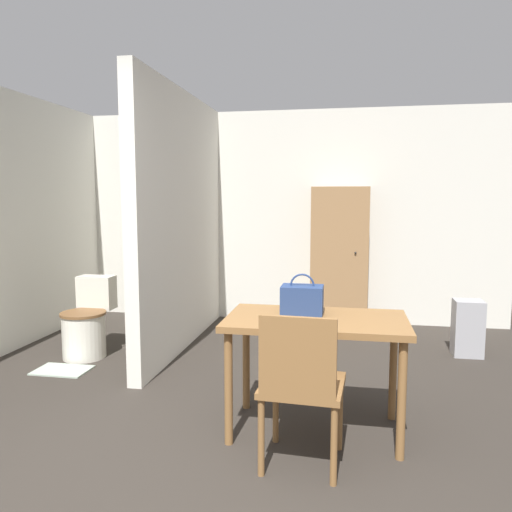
% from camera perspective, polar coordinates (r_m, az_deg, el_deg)
% --- Properties ---
extents(wall_back, '(5.51, 0.12, 2.50)m').
position_cam_1_polar(wall_back, '(6.07, 1.74, 4.49)').
color(wall_back, silver).
rests_on(wall_back, ground_plane).
extents(partition_wall, '(0.12, 2.43, 2.50)m').
position_cam_1_polar(partition_wall, '(4.99, -8.46, 3.96)').
color(partition_wall, silver).
rests_on(partition_wall, ground_plane).
extents(dining_table, '(1.12, 0.65, 0.74)m').
position_cam_1_polar(dining_table, '(3.17, 6.87, -8.61)').
color(dining_table, brown).
rests_on(dining_table, ground_plane).
extents(wooden_chair, '(0.47, 0.47, 0.88)m').
position_cam_1_polar(wooden_chair, '(2.78, 5.16, -14.19)').
color(wooden_chair, brown).
rests_on(wooden_chair, ground_plane).
extents(toilet, '(0.41, 0.56, 0.73)m').
position_cam_1_polar(toilet, '(4.98, -18.75, -7.42)').
color(toilet, silver).
rests_on(toilet, ground_plane).
extents(handbag, '(0.27, 0.18, 0.26)m').
position_cam_1_polar(handbag, '(3.22, 5.29, -4.95)').
color(handbag, navy).
rests_on(handbag, dining_table).
extents(wooden_cabinet, '(0.64, 0.40, 1.60)m').
position_cam_1_polar(wooden_cabinet, '(5.76, 9.51, -0.18)').
color(wooden_cabinet, '#997047').
rests_on(wooden_cabinet, ground_plane).
extents(bath_mat, '(0.46, 0.31, 0.01)m').
position_cam_1_polar(bath_mat, '(4.70, -21.26, -12.07)').
color(bath_mat, '#99A899').
rests_on(bath_mat, ground_plane).
extents(space_heater, '(0.26, 0.23, 0.53)m').
position_cam_1_polar(space_heater, '(5.13, 23.04, -7.58)').
color(space_heater, '#9E9EA3').
rests_on(space_heater, ground_plane).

